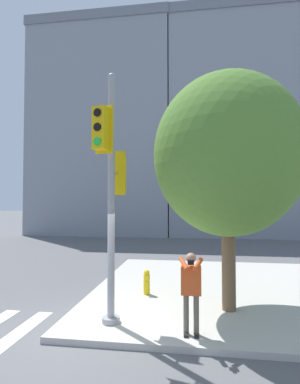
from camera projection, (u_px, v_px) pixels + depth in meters
name	position (u px, v px, depth m)	size (l,w,h in m)	color
ground_plane	(75.00, 334.00, 6.24)	(160.00, 160.00, 0.00)	#5B5B5E
sidewalk_corner	(227.00, 289.00, 9.21)	(8.00, 8.00, 0.13)	#BCB7AD
traffic_signal_pole	(111.00, 179.00, 6.63)	(0.54, 1.19, 5.52)	#939399
person_photographer	(191.00, 286.00, 5.95)	(0.50, 0.53, 1.61)	black
street_tree	(228.00, 155.00, 7.41)	(3.67, 3.67, 5.82)	brown
fire_hydrant	(147.00, 282.00, 8.53)	(0.18, 0.24, 0.69)	yellow
building_left	(109.00, 134.00, 28.34)	(12.13, 9.13, 18.38)	gray
building_right	(256.00, 131.00, 27.17)	(15.35, 10.48, 18.39)	gray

